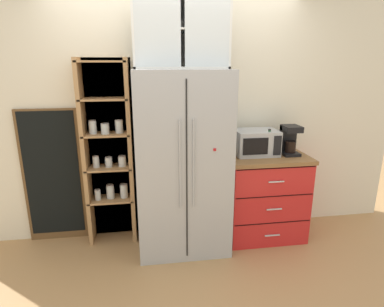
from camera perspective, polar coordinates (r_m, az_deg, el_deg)
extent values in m
plane|color=tan|center=(3.56, -1.63, -15.67)|extent=(10.74, 10.74, 0.00)
cube|color=silver|center=(3.48, -2.62, 6.17)|extent=(5.04, 0.10, 2.55)
cube|color=#ADAFB5|center=(3.19, -1.78, -1.63)|extent=(0.89, 0.68, 1.80)
cube|color=black|center=(2.86, -0.94, -3.69)|extent=(0.01, 0.01, 1.66)
cylinder|color=#ADAFB5|center=(2.82, -2.12, -2.10)|extent=(0.02, 0.02, 0.81)
cylinder|color=#ADAFB5|center=(2.83, 0.29, -1.99)|extent=(0.02, 0.02, 0.81)
cube|color=red|center=(2.84, 4.06, 0.69)|extent=(0.02, 0.01, 0.02)
cube|color=brown|center=(3.52, -14.45, 0.44)|extent=(0.53, 0.04, 1.91)
cube|color=tan|center=(3.42, -18.43, -0.35)|extent=(0.04, 0.24, 1.91)
cube|color=tan|center=(3.37, -10.85, -0.04)|extent=(0.04, 0.24, 1.91)
cube|color=tan|center=(3.55, -14.11, -7.85)|extent=(0.47, 0.24, 0.02)
cylinder|color=silver|center=(3.52, -16.39, -7.13)|extent=(0.06, 0.06, 0.10)
cylinder|color=#E0C67F|center=(3.53, -16.37, -7.35)|extent=(0.05, 0.05, 0.07)
cylinder|color=#B2B2B7|center=(3.50, -16.46, -6.27)|extent=(0.06, 0.06, 0.01)
cylinder|color=silver|center=(3.53, -14.29, -6.63)|extent=(0.08, 0.08, 0.14)
cylinder|color=#382316|center=(3.54, -14.27, -6.94)|extent=(0.07, 0.07, 0.09)
cylinder|color=#B2B2B7|center=(3.50, -14.37, -5.52)|extent=(0.08, 0.08, 0.01)
cylinder|color=silver|center=(3.51, -11.99, -6.57)|extent=(0.08, 0.08, 0.14)
cylinder|color=brown|center=(3.52, -11.97, -6.88)|extent=(0.07, 0.07, 0.09)
cylinder|color=#B2B2B7|center=(3.49, -12.06, -5.42)|extent=(0.07, 0.07, 0.01)
cube|color=tan|center=(3.42, -14.50, -2.45)|extent=(0.47, 0.24, 0.02)
cylinder|color=silver|center=(3.42, -16.68, -1.49)|extent=(0.06, 0.06, 0.11)
cylinder|color=#B77A38|center=(3.42, -16.65, -1.76)|extent=(0.06, 0.06, 0.08)
cylinder|color=#B2B2B7|center=(3.40, -16.76, -0.48)|extent=(0.06, 0.06, 0.01)
cylinder|color=silver|center=(3.41, -14.56, -1.54)|extent=(0.07, 0.07, 0.09)
cylinder|color=white|center=(3.41, -14.54, -1.76)|extent=(0.06, 0.06, 0.06)
cylinder|color=#B2B2B7|center=(3.40, -14.62, -0.69)|extent=(0.07, 0.07, 0.01)
cylinder|color=silver|center=(3.40, -12.29, -1.42)|extent=(0.08, 0.08, 0.10)
cylinder|color=#CCB78C|center=(3.40, -12.27, -1.66)|extent=(0.07, 0.07, 0.07)
cylinder|color=#B2B2B7|center=(3.38, -12.34, -0.53)|extent=(0.08, 0.08, 0.01)
cube|color=tan|center=(3.33, -14.92, 3.31)|extent=(0.47, 0.24, 0.02)
cylinder|color=silver|center=(3.34, -17.21, 4.40)|extent=(0.08, 0.08, 0.12)
cylinder|color=beige|center=(3.34, -17.18, 4.09)|extent=(0.06, 0.06, 0.08)
cylinder|color=#B2B2B7|center=(3.33, -17.30, 5.54)|extent=(0.07, 0.07, 0.01)
cylinder|color=silver|center=(3.30, -15.16, 4.19)|extent=(0.08, 0.08, 0.10)
cylinder|color=white|center=(3.31, -15.15, 3.95)|extent=(0.07, 0.07, 0.07)
cylinder|color=#B2B2B7|center=(3.29, -15.23, 5.11)|extent=(0.08, 0.08, 0.01)
cylinder|color=silver|center=(3.32, -12.81, 4.62)|extent=(0.08, 0.08, 0.12)
cylinder|color=#2D2D2D|center=(3.32, -12.79, 4.31)|extent=(0.07, 0.07, 0.08)
cylinder|color=#B2B2B7|center=(3.30, -12.88, 5.76)|extent=(0.07, 0.07, 0.01)
cube|color=tan|center=(3.28, -15.36, 9.31)|extent=(0.47, 0.24, 0.02)
cube|color=tan|center=(3.26, -15.82, 15.46)|extent=(0.47, 0.24, 0.02)
cube|color=red|center=(3.62, 12.61, -7.63)|extent=(0.83, 0.56, 0.88)
cube|color=olive|center=(3.46, 13.06, -0.60)|extent=(0.86, 0.59, 0.04)
cube|color=black|center=(3.45, 14.16, -11.89)|extent=(0.81, 0.00, 0.01)
cube|color=silver|center=(3.50, 14.07, -13.92)|extent=(0.16, 0.01, 0.01)
cube|color=black|center=(3.32, 14.51, -7.39)|extent=(0.81, 0.00, 0.01)
cube|color=silver|center=(3.37, 14.41, -9.56)|extent=(0.16, 0.01, 0.01)
cube|color=black|center=(3.22, 14.87, -2.56)|extent=(0.81, 0.00, 0.01)
cube|color=silver|center=(3.26, 14.76, -4.87)|extent=(0.16, 0.01, 0.01)
cube|color=#ADAFB5|center=(3.43, 11.26, 1.96)|extent=(0.44, 0.32, 0.26)
cube|color=black|center=(3.26, 11.23, 1.24)|extent=(0.26, 0.01, 0.17)
cube|color=black|center=(3.35, 14.94, 1.37)|extent=(0.08, 0.01, 0.20)
cube|color=black|center=(3.53, 16.92, 0.04)|extent=(0.17, 0.20, 0.03)
cube|color=black|center=(3.56, 16.62, 2.43)|extent=(0.17, 0.06, 0.30)
cube|color=black|center=(3.47, 17.27, 4.25)|extent=(0.17, 0.20, 0.06)
cylinder|color=black|center=(3.50, 17.09, 1.17)|extent=(0.11, 0.11, 0.12)
cylinder|color=#2D2D33|center=(3.48, 12.93, 0.52)|extent=(0.08, 0.08, 0.08)
torus|color=#2D2D33|center=(3.49, 13.72, 0.62)|extent=(0.05, 0.01, 0.05)
cylinder|color=#8CA37F|center=(3.40, 13.46, 0.15)|extent=(0.08, 0.08, 0.08)
torus|color=#8CA37F|center=(3.41, 14.26, 0.25)|extent=(0.05, 0.01, 0.05)
cylinder|color=#285B33|center=(3.40, 13.43, 1.20)|extent=(0.07, 0.07, 0.21)
cone|color=#285B33|center=(3.37, 13.54, 2.97)|extent=(0.07, 0.07, 0.04)
cylinder|color=#285B33|center=(3.36, 13.57, 3.47)|extent=(0.03, 0.03, 0.07)
cylinder|color=black|center=(3.36, 13.62, 4.14)|extent=(0.03, 0.03, 0.01)
cylinder|color=navy|center=(3.48, 12.83, 1.34)|extent=(0.07, 0.07, 0.17)
cone|color=navy|center=(3.46, 12.93, 2.81)|extent=(0.07, 0.07, 0.04)
cylinder|color=navy|center=(3.46, 12.96, 3.29)|extent=(0.03, 0.03, 0.07)
cylinder|color=black|center=(3.45, 13.00, 3.94)|extent=(0.03, 0.03, 0.01)
cube|color=silver|center=(3.22, -2.37, 20.85)|extent=(0.86, 0.02, 0.67)
cube|color=silver|center=(3.06, -1.97, 14.99)|extent=(0.86, 0.32, 0.02)
cube|color=silver|center=(3.05, -10.44, 20.89)|extent=(0.02, 0.32, 0.67)
cube|color=silver|center=(3.15, 6.10, 20.89)|extent=(0.02, 0.32, 0.67)
cube|color=silver|center=(3.07, -2.04, 21.09)|extent=(0.83, 0.30, 0.02)
cube|color=silver|center=(2.90, -6.18, 21.32)|extent=(0.40, 0.01, 0.63)
cube|color=silver|center=(2.95, 2.78, 21.29)|extent=(0.40, 0.01, 0.63)
cylinder|color=silver|center=(3.04, -7.82, 15.08)|extent=(0.05, 0.05, 0.00)
cylinder|color=silver|center=(3.04, -7.84, 15.70)|extent=(0.01, 0.01, 0.07)
cone|color=silver|center=(3.04, -7.88, 16.83)|extent=(0.06, 0.06, 0.05)
cylinder|color=silver|center=(3.11, 3.73, 15.20)|extent=(0.05, 0.05, 0.00)
cylinder|color=silver|center=(3.11, 3.74, 15.81)|extent=(0.01, 0.01, 0.07)
cone|color=silver|center=(3.11, 3.76, 16.92)|extent=(0.06, 0.06, 0.05)
cylinder|color=white|center=(3.06, -7.22, 21.78)|extent=(0.06, 0.06, 0.07)
cylinder|color=white|center=(3.08, -2.04, 21.85)|extent=(0.06, 0.06, 0.07)
cylinder|color=white|center=(3.12, 3.03, 21.76)|extent=(0.06, 0.06, 0.07)
cube|color=brown|center=(3.66, -23.41, -3.79)|extent=(0.60, 0.04, 1.42)
cube|color=black|center=(3.63, -23.53, -3.45)|extent=(0.54, 0.01, 1.32)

